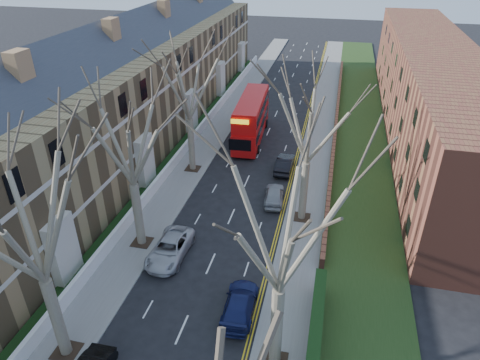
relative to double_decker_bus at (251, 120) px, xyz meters
The scene contains 16 objects.
pavement_left 5.52m from the double_decker_bus, 151.08° to the left, with size 3.00×102.00×0.12m, color slate.
pavement_right 8.29m from the double_decker_bus, 17.79° to the left, with size 3.00×102.00×0.12m, color slate.
terrace_left 13.66m from the double_decker_bus, 155.22° to the right, with size 9.70×78.00×13.60m.
flats_right 20.29m from the double_decker_bus, 18.66° to the left, with size 13.97×54.00×10.00m.
front_wall_left 8.40m from the double_decker_bus, 137.44° to the right, with size 0.30×78.00×1.00m.
grass_verge_right 12.53m from the double_decker_bus, 11.39° to the left, with size 6.00×102.00×0.06m.
tree_left_mid 31.68m from the double_decker_bus, 97.66° to the right, with size 10.50×10.50×14.71m.
tree_left_far 22.08m from the double_decker_bus, 101.30° to the right, with size 10.15×10.15×14.22m.
tree_left_dist 11.94m from the double_decker_bus, 115.63° to the right, with size 10.50×10.50×14.71m.
tree_right_mid 30.35m from the double_decker_bus, 75.68° to the right, with size 10.50×10.50×14.71m.
tree_right_far 17.69m from the double_decker_bus, 63.41° to the right, with size 10.15×10.15×14.22m.
double_decker_bus is the anchor object (origin of this frame).
car_left_far 21.58m from the double_decker_bus, 93.90° to the right, with size 2.35×5.10×1.42m, color #ADAEB3.
car_right_near 25.92m from the double_decker_bus, 79.70° to the right, with size 1.87×4.60×1.33m, color #161D4F.
car_right_mid 13.46m from the double_decker_bus, 69.55° to the right, with size 1.63×4.04×1.38m, color gray.
car_right_far 8.30m from the double_decker_bus, 54.21° to the right, with size 1.53×4.40×1.45m, color black.
Camera 1 is at (7.33, -7.26, 20.32)m, focal length 32.00 mm.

